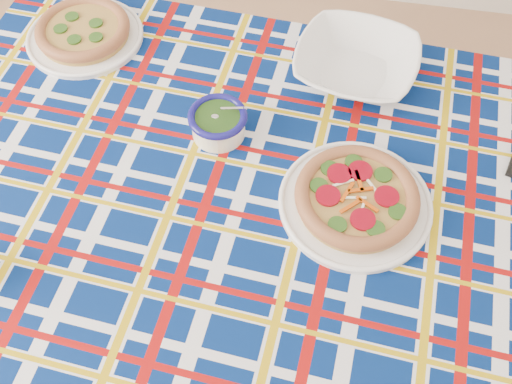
% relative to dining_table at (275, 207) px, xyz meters
% --- Properties ---
extents(floor, '(4.00, 4.00, 0.00)m').
position_rel_dining_table_xyz_m(floor, '(-0.58, -0.26, -0.72)').
color(floor, '#A17353').
rests_on(floor, ground).
extents(dining_table, '(1.76, 1.18, 0.79)m').
position_rel_dining_table_xyz_m(dining_table, '(0.00, 0.00, 0.00)').
color(dining_table, brown).
rests_on(dining_table, floor).
extents(tablecloth, '(1.80, 1.21, 0.11)m').
position_rel_dining_table_xyz_m(tablecloth, '(-0.00, -0.00, 0.03)').
color(tablecloth, '#041C56').
rests_on(tablecloth, dining_table).
extents(main_focaccia_plate, '(0.34, 0.34, 0.07)m').
position_rel_dining_table_xyz_m(main_focaccia_plate, '(0.17, -0.02, 0.11)').
color(main_focaccia_plate, '#B1843E').
rests_on(main_focaccia_plate, tablecloth).
extents(pesto_bowl, '(0.15, 0.15, 0.08)m').
position_rel_dining_table_xyz_m(pesto_bowl, '(-0.16, 0.13, 0.12)').
color(pesto_bowl, '#17330D').
rests_on(pesto_bowl, tablecloth).
extents(serving_bowl, '(0.35, 0.35, 0.07)m').
position_rel_dining_table_xyz_m(serving_bowl, '(0.14, 0.37, 0.12)').
color(serving_bowl, white).
rests_on(serving_bowl, tablecloth).
extents(second_focaccia_plate, '(0.33, 0.33, 0.06)m').
position_rel_dining_table_xyz_m(second_focaccia_plate, '(-0.57, 0.38, 0.11)').
color(second_focaccia_plate, '#B1843E').
rests_on(second_focaccia_plate, tablecloth).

